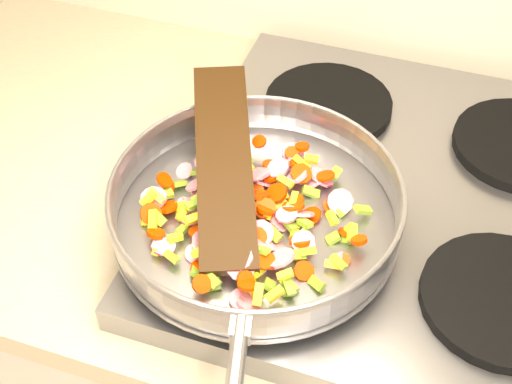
% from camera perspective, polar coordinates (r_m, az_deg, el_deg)
% --- Properties ---
extents(cooktop, '(0.60, 0.60, 0.04)m').
position_cam_1_polar(cooktop, '(0.98, 11.52, -0.91)').
color(cooktop, '#939399').
rests_on(cooktop, counter_top).
extents(grate_fl, '(0.19, 0.19, 0.02)m').
position_cam_1_polar(grate_fl, '(0.88, 1.17, -3.82)').
color(grate_fl, black).
rests_on(grate_fl, cooktop).
extents(grate_fr, '(0.19, 0.19, 0.02)m').
position_cam_1_polar(grate_fr, '(0.87, 19.12, -8.13)').
color(grate_fr, black).
rests_on(grate_fr, cooktop).
extents(grate_bl, '(0.19, 0.19, 0.02)m').
position_cam_1_polar(grate_bl, '(1.08, 5.81, 7.00)').
color(grate_bl, black).
rests_on(grate_bl, cooktop).
extents(saute_pan, '(0.40, 0.56, 0.06)m').
position_cam_1_polar(saute_pan, '(0.86, -0.01, -1.03)').
color(saute_pan, '#9E9EA5').
rests_on(saute_pan, grate_fl).
extents(vegetable_heap, '(0.29, 0.29, 0.05)m').
position_cam_1_polar(vegetable_heap, '(0.87, -0.62, -1.84)').
color(vegetable_heap, red).
rests_on(vegetable_heap, saute_pan).
extents(wooden_spatula, '(0.18, 0.30, 0.08)m').
position_cam_1_polar(wooden_spatula, '(0.88, -2.58, 2.37)').
color(wooden_spatula, black).
rests_on(wooden_spatula, saute_pan).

